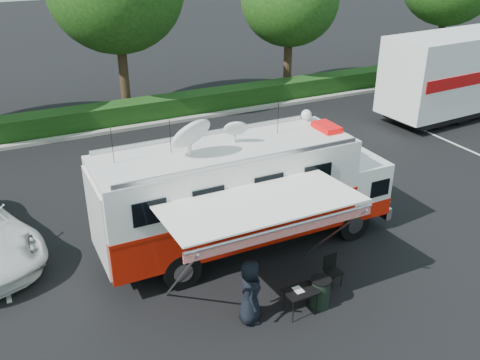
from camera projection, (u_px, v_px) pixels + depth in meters
name	position (u px, v px, depth m)	size (l,w,h in m)	color
ground_plane	(248.00, 245.00, 15.63)	(120.00, 120.00, 0.00)	black
back_border	(143.00, 8.00, 24.34)	(60.00, 6.14, 8.87)	#9E998E
stall_lines	(194.00, 205.00, 17.85)	(24.12, 5.50, 0.01)	silver
command_truck	(246.00, 193.00, 14.84)	(8.48, 2.33, 4.07)	black
awning	(264.00, 209.00, 12.20)	(4.63, 2.41, 2.80)	white
person	(250.00, 320.00, 12.69)	(0.81, 0.53, 1.66)	black
folding_table	(301.00, 292.00, 12.64)	(0.81, 0.58, 0.68)	black
folding_chair	(332.00, 267.00, 13.81)	(0.39, 0.41, 0.82)	black
trash_bin	(320.00, 292.00, 13.01)	(0.52, 0.52, 0.78)	black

